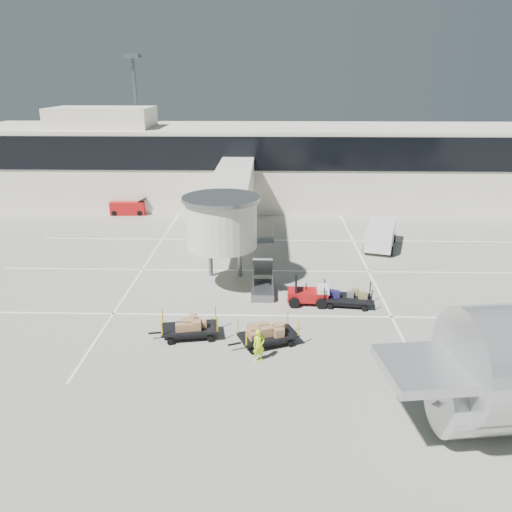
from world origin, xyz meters
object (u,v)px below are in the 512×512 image
(baggage_tug, at_px, (309,295))
(box_cart_near, at_px, (266,335))
(box_cart_far, at_px, (193,327))
(belt_loader, at_px, (129,208))
(suitcase_cart, at_px, (348,298))
(ground_worker, at_px, (259,345))
(minivan, at_px, (381,233))

(baggage_tug, relative_size, box_cart_near, 0.70)
(baggage_tug, xyz_separation_m, box_cart_far, (-6.38, -4.24, -0.03))
(baggage_tug, distance_m, belt_loader, 26.07)
(box_cart_far, relative_size, belt_loader, 1.01)
(suitcase_cart, height_order, box_cart_far, box_cart_far)
(ground_worker, height_order, minivan, minivan)
(ground_worker, bearing_deg, minivan, 38.01)
(box_cart_near, xyz_separation_m, ground_worker, (-0.35, -1.49, 0.25))
(box_cart_near, relative_size, belt_loader, 0.99)
(minivan, bearing_deg, box_cart_far, -113.76)
(baggage_tug, distance_m, ground_worker, 7.10)
(suitcase_cart, distance_m, box_cart_far, 9.57)
(baggage_tug, relative_size, box_cart_far, 0.68)
(suitcase_cart, height_order, belt_loader, belt_loader)
(minivan, distance_m, belt_loader, 24.76)
(baggage_tug, relative_size, ground_worker, 1.53)
(suitcase_cart, bearing_deg, ground_worker, -122.94)
(box_cart_far, distance_m, minivan, 19.83)
(minivan, bearing_deg, suitcase_cart, -93.98)
(belt_loader, bearing_deg, box_cart_near, -63.61)
(box_cart_near, relative_size, box_cart_far, 0.98)
(box_cart_far, bearing_deg, suitcase_cart, 14.73)
(ground_worker, distance_m, minivan, 19.69)
(box_cart_near, bearing_deg, minivan, 37.81)
(box_cart_far, relative_size, minivan, 0.69)
(box_cart_far, bearing_deg, box_cart_near, -21.11)
(box_cart_near, xyz_separation_m, box_cart_far, (-3.87, 0.77, -0.01))
(suitcase_cart, relative_size, minivan, 0.67)
(suitcase_cart, height_order, ground_worker, ground_worker)
(baggage_tug, relative_size, belt_loader, 0.69)
(box_cart_far, distance_m, ground_worker, 4.18)
(box_cart_near, distance_m, ground_worker, 1.55)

